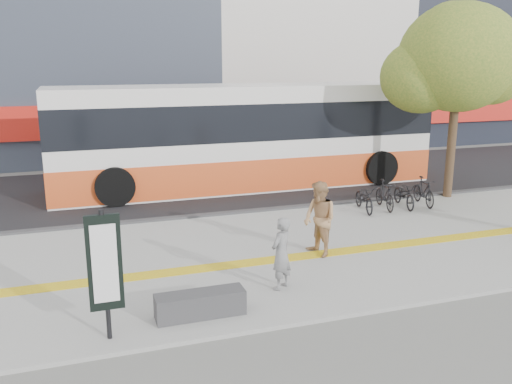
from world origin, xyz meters
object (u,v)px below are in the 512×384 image
object	(u,v)px
bus	(246,139)
pedestrian_tan	(320,219)
bench	(200,304)
signboard	(105,265)
seated_woman	(281,253)
street_tree	(456,60)

from	to	relation	value
bus	pedestrian_tan	distance (m)	7.61
bus	pedestrian_tan	size ratio (longest dim) A/B	7.72
bench	signboard	xyz separation A→B (m)	(-1.60, -0.31, 1.06)
bus	seated_woman	world-z (taller)	bus
seated_woman	pedestrian_tan	xyz separation A→B (m)	(1.53, 1.49, 0.14)
street_tree	bus	bearing A→B (deg)	147.82
bench	street_tree	bearing A→B (deg)	31.62
bench	street_tree	distance (m)	12.23
street_tree	bus	world-z (taller)	street_tree
bench	bus	world-z (taller)	bus
bench	bus	xyz separation A→B (m)	(3.93, 9.70, 1.45)
street_tree	bench	bearing A→B (deg)	-148.38
street_tree	bus	distance (m)	7.44
bench	seated_woman	world-z (taller)	seated_woman
signboard	pedestrian_tan	xyz separation A→B (m)	(4.93, 2.47, -0.41)
signboard	seated_woman	xyz separation A→B (m)	(3.40, 0.97, -0.55)
street_tree	pedestrian_tan	bearing A→B (deg)	-149.09
bench	bus	bearing A→B (deg)	67.93
signboard	pedestrian_tan	size ratio (longest dim) A/B	1.25
street_tree	pedestrian_tan	world-z (taller)	street_tree
bench	seated_woman	xyz separation A→B (m)	(1.80, 0.67, 0.51)
bench	signboard	bearing A→B (deg)	-169.19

